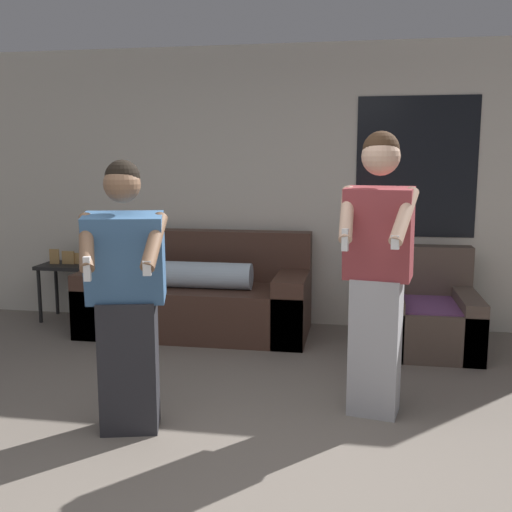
{
  "coord_description": "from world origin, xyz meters",
  "views": [
    {
      "loc": [
        0.72,
        -2.63,
        1.62
      ],
      "look_at": [
        0.12,
        0.87,
        1.05
      ],
      "focal_mm": 42.0,
      "sensor_mm": 36.0,
      "label": 1
    }
  ],
  "objects_px": {
    "person_left": "(126,299)",
    "person_right": "(377,272)",
    "side_table": "(69,272)",
    "armchair": "(427,316)",
    "couch": "(197,297)"
  },
  "relations": [
    {
      "from": "couch",
      "to": "side_table",
      "type": "relative_size",
      "value": 2.9
    },
    {
      "from": "person_left",
      "to": "armchair",
      "type": "bearing_deg",
      "value": 45.61
    },
    {
      "from": "side_table",
      "to": "person_right",
      "type": "relative_size",
      "value": 0.41
    },
    {
      "from": "person_right",
      "to": "side_table",
      "type": "bearing_deg",
      "value": 148.72
    },
    {
      "from": "armchair",
      "to": "person_left",
      "type": "height_order",
      "value": "person_left"
    },
    {
      "from": "armchair",
      "to": "person_right",
      "type": "bearing_deg",
      "value": -108.2
    },
    {
      "from": "person_left",
      "to": "person_right",
      "type": "relative_size",
      "value": 0.9
    },
    {
      "from": "person_left",
      "to": "person_right",
      "type": "bearing_deg",
      "value": 18.92
    },
    {
      "from": "armchair",
      "to": "side_table",
      "type": "relative_size",
      "value": 1.28
    },
    {
      "from": "couch",
      "to": "person_right",
      "type": "relative_size",
      "value": 1.17
    },
    {
      "from": "couch",
      "to": "person_left",
      "type": "distance_m",
      "value": 2.18
    },
    {
      "from": "armchair",
      "to": "side_table",
      "type": "distance_m",
      "value": 3.52
    },
    {
      "from": "side_table",
      "to": "person_left",
      "type": "height_order",
      "value": "person_left"
    },
    {
      "from": "side_table",
      "to": "person_left",
      "type": "relative_size",
      "value": 0.45
    },
    {
      "from": "person_left",
      "to": "person_right",
      "type": "distance_m",
      "value": 1.54
    }
  ]
}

